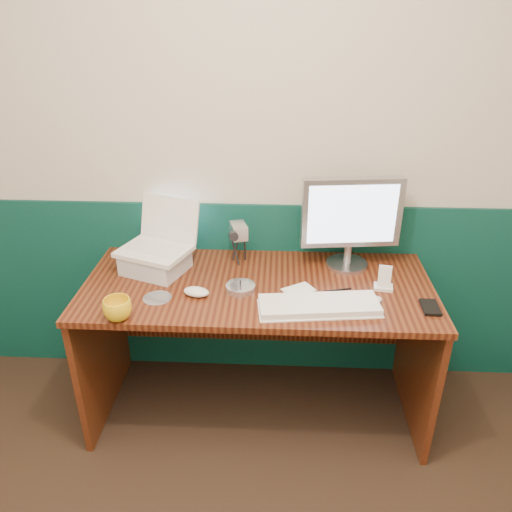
# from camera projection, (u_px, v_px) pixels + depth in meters

# --- Properties ---
(back_wall) EXTENTS (3.50, 0.04, 2.50)m
(back_wall) POSITION_uv_depth(u_px,v_px,m) (228.00, 155.00, 2.40)
(back_wall) COLOR beige
(back_wall) RESTS_ON ground
(wainscot) EXTENTS (3.48, 0.02, 1.00)m
(wainscot) POSITION_uv_depth(u_px,v_px,m) (231.00, 290.00, 2.72)
(wainscot) COLOR #08362B
(wainscot) RESTS_ON ground
(desk) EXTENTS (1.60, 0.70, 0.75)m
(desk) POSITION_uv_depth(u_px,v_px,m) (258.00, 350.00, 2.45)
(desk) COLOR #361209
(desk) RESTS_ON ground
(laptop_riser) EXTENTS (0.34, 0.31, 0.09)m
(laptop_riser) POSITION_uv_depth(u_px,v_px,m) (155.00, 262.00, 2.38)
(laptop_riser) COLOR silver
(laptop_riser) RESTS_ON desk
(laptop) EXTENTS (0.38, 0.34, 0.26)m
(laptop) POSITION_uv_depth(u_px,v_px,m) (152.00, 228.00, 2.30)
(laptop) COLOR white
(laptop) RESTS_ON laptop_riser
(monitor) EXTENTS (0.48, 0.19, 0.47)m
(monitor) POSITION_uv_depth(u_px,v_px,m) (351.00, 222.00, 2.34)
(monitor) COLOR #A7A7AC
(monitor) RESTS_ON desk
(keyboard) EXTENTS (0.52, 0.22, 0.03)m
(keyboard) POSITION_uv_depth(u_px,v_px,m) (319.00, 306.00, 2.09)
(keyboard) COLOR white
(keyboard) RESTS_ON desk
(mouse_right) EXTENTS (0.10, 0.07, 0.03)m
(mouse_right) POSITION_uv_depth(u_px,v_px,m) (371.00, 300.00, 2.13)
(mouse_right) COLOR white
(mouse_right) RESTS_ON desk
(mouse_left) EXTENTS (0.13, 0.09, 0.04)m
(mouse_left) POSITION_uv_depth(u_px,v_px,m) (196.00, 292.00, 2.19)
(mouse_left) COLOR white
(mouse_left) RESTS_ON desk
(mug) EXTENTS (0.14, 0.14, 0.09)m
(mug) POSITION_uv_depth(u_px,v_px,m) (117.00, 309.00, 2.01)
(mug) COLOR yellow
(mug) RESTS_ON desk
(camcorder) EXTENTS (0.14, 0.17, 0.22)m
(camcorder) POSITION_uv_depth(u_px,v_px,m) (239.00, 241.00, 2.44)
(camcorder) COLOR #BBBBC0
(camcorder) RESTS_ON desk
(cd_spindle) EXTENTS (0.13, 0.13, 0.03)m
(cd_spindle) POSITION_uv_depth(u_px,v_px,m) (240.00, 288.00, 2.23)
(cd_spindle) COLOR silver
(cd_spindle) RESTS_ON desk
(cd_loose_a) EXTENTS (0.13, 0.13, 0.00)m
(cd_loose_a) POSITION_uv_depth(u_px,v_px,m) (157.00, 298.00, 2.18)
(cd_loose_a) COLOR #AFB4BF
(cd_loose_a) RESTS_ON desk
(pen) EXTENTS (0.13, 0.04, 0.01)m
(pen) POSITION_uv_depth(u_px,v_px,m) (337.00, 290.00, 2.23)
(pen) COLOR black
(pen) RESTS_ON desk
(papers) EXTENTS (0.16, 0.15, 0.00)m
(papers) POSITION_uv_depth(u_px,v_px,m) (298.00, 290.00, 2.23)
(papers) COLOR white
(papers) RESTS_ON desk
(dock) EXTENTS (0.09, 0.07, 0.02)m
(dock) POSITION_uv_depth(u_px,v_px,m) (383.00, 287.00, 2.24)
(dock) COLOR white
(dock) RESTS_ON desk
(music_player) EXTENTS (0.06, 0.04, 0.10)m
(music_player) POSITION_uv_depth(u_px,v_px,m) (385.00, 276.00, 2.22)
(music_player) COLOR white
(music_player) RESTS_ON dock
(pda) EXTENTS (0.07, 0.12, 0.01)m
(pda) POSITION_uv_depth(u_px,v_px,m) (430.00, 307.00, 2.10)
(pda) COLOR black
(pda) RESTS_ON desk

